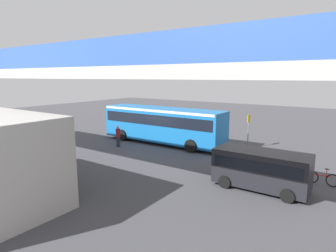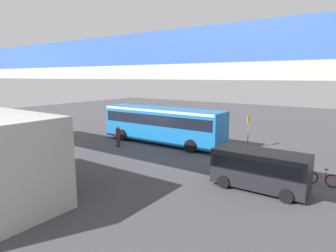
{
  "view_description": "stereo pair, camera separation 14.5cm",
  "coord_description": "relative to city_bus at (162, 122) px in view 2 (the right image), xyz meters",
  "views": [
    {
      "loc": [
        -14.1,
        19.88,
        5.9
      ],
      "look_at": [
        -0.23,
        -0.24,
        1.6
      ],
      "focal_mm": 30.24,
      "sensor_mm": 36.0,
      "label": 1
    },
    {
      "loc": [
        -14.21,
        19.8,
        5.9
      ],
      "look_at": [
        -0.23,
        -0.24,
        1.6
      ],
      "focal_mm": 30.24,
      "sensor_mm": 36.0,
      "label": 2
    }
  ],
  "objects": [
    {
      "name": "lane_dash_centre",
      "position": [
        1.66,
        -3.11,
        -1.88
      ],
      "size": [
        2.0,
        0.2,
        0.01
      ],
      "primitive_type": "cube",
      "color": "silver",
      "rests_on": "ground"
    },
    {
      "name": "bicycle_blue",
      "position": [
        -10.78,
        3.67,
        -1.51
      ],
      "size": [
        1.77,
        0.44,
        0.96
      ],
      "color": "black",
      "rests_on": "ground"
    },
    {
      "name": "traffic_sign",
      "position": [
        -6.92,
        -2.53,
        0.01
      ],
      "size": [
        0.08,
        0.6,
        2.8
      ],
      "color": "slate",
      "rests_on": "ground"
    },
    {
      "name": "parked_van",
      "position": [
        -10.37,
        5.53,
        -0.7
      ],
      "size": [
        4.8,
        2.17,
        2.05
      ],
      "color": "black",
      "rests_on": "ground"
    },
    {
      "name": "city_bus",
      "position": [
        0.0,
        0.0,
        0.0
      ],
      "size": [
        11.54,
        2.85,
        3.15
      ],
      "color": "#196BB7",
      "rests_on": "ground"
    },
    {
      "name": "lane_dash_left",
      "position": [
        -2.34,
        -3.11,
        -1.88
      ],
      "size": [
        2.0,
        0.2,
        0.01
      ],
      "primitive_type": "cube",
      "color": "silver",
      "rests_on": "ground"
    },
    {
      "name": "bicycle_orange",
      "position": [
        -10.81,
        2.29,
        -1.51
      ],
      "size": [
        1.77,
        0.44,
        0.96
      ],
      "color": "black",
      "rests_on": "ground"
    },
    {
      "name": "ground",
      "position": [
        -0.34,
        0.17,
        -1.88
      ],
      "size": [
        80.0,
        80.0,
        0.0
      ],
      "primitive_type": "plane",
      "color": "#424247"
    },
    {
      "name": "lane_dash_right",
      "position": [
        5.66,
        -3.11,
        -1.88
      ],
      "size": [
        2.0,
        0.2,
        0.01
      ],
      "primitive_type": "cube",
      "color": "silver",
      "rests_on": "ground"
    },
    {
      "name": "pedestrian",
      "position": [
        2.31,
        3.21,
        -1.0
      ],
      "size": [
        0.38,
        0.38,
        1.79
      ],
      "color": "#2D2D38",
      "rests_on": "ground"
    },
    {
      "name": "lane_dash_leftmost",
      "position": [
        -6.34,
        -3.11,
        -1.88
      ],
      "size": [
        2.0,
        0.2,
        0.01
      ],
      "primitive_type": "cube",
      "color": "silver",
      "rests_on": "ground"
    },
    {
      "name": "pedestrian_overpass",
      "position": [
        -0.34,
        10.83,
        3.71
      ],
      "size": [
        31.43,
        2.6,
        7.39
      ],
      "color": "#B2ADA5",
      "rests_on": "ground"
    },
    {
      "name": "bicycle_red",
      "position": [
        -13.03,
        3.08,
        -1.51
      ],
      "size": [
        1.77,
        0.44,
        0.96
      ],
      "color": "black",
      "rests_on": "ground"
    }
  ]
}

